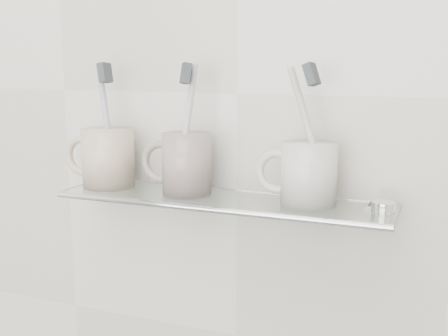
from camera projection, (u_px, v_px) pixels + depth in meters
The scene contains 18 objects.
wall_back at pixel (237, 94), 0.86m from camera, with size 2.50×2.50×0.00m, color silver.
shelf_glass at pixel (222, 200), 0.83m from camera, with size 0.50×0.12×0.01m, color silver.
shelf_rail at pixel (207, 209), 0.78m from camera, with size 0.01×0.01×0.50m, color silver.
bracket_left at pixel (118, 189), 0.95m from camera, with size 0.02×0.02×0.03m, color silver.
bracket_right at pixel (371, 213), 0.80m from camera, with size 0.02×0.02×0.03m, color silver.
mug_left at pixel (108, 158), 0.90m from camera, with size 0.08×0.08×0.09m, color beige.
mug_left_handle at pixel (83, 156), 0.91m from camera, with size 0.07×0.07×0.01m, color beige.
toothbrush_left at pixel (107, 124), 0.89m from camera, with size 0.01×0.01×0.19m, color #9EA3B9.
bristles_left at pixel (105, 73), 0.87m from camera, with size 0.01×0.02×0.03m, color #353A3E.
mug_center at pixel (187, 164), 0.85m from camera, with size 0.07×0.07×0.09m, color silver.
mug_center_handle at pixel (161, 162), 0.86m from camera, with size 0.07×0.07×0.01m, color silver.
toothbrush_center at pixel (186, 128), 0.84m from camera, with size 0.01×0.01×0.19m, color silver.
bristles_center at pixel (186, 73), 0.82m from camera, with size 0.01×0.02×0.03m, color #353A3E.
mug_right at pixel (309, 174), 0.78m from camera, with size 0.08×0.08×0.09m, color silver.
mug_right_handle at pixel (277, 172), 0.80m from camera, with size 0.06×0.06×0.01m, color silver.
toothbrush_right at pixel (310, 133), 0.77m from camera, with size 0.01×0.01×0.19m, color #BEB79E.
bristles_right at pixel (312, 74), 0.75m from camera, with size 0.01×0.02×0.03m, color #353A3E.
chrome_cap at pixel (383, 207), 0.75m from camera, with size 0.03×0.03×0.01m, color silver.
Camera 1 is at (0.30, 0.29, 1.30)m, focal length 45.00 mm.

